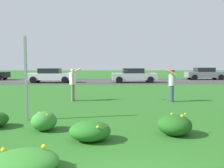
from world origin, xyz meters
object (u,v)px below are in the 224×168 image
person_catcher_red_cap_gray_shirt (172,82)px  car_white_center_left (51,75)px  person_thrower_white_shirt (73,82)px  car_silver_center_right (134,75)px  car_gray_rightmost (205,74)px  sign_post_near_path (26,79)px  frisbee_red (125,71)px

person_catcher_red_cap_gray_shirt → car_white_center_left: bearing=124.0°
person_thrower_white_shirt → car_silver_center_right: bearing=70.9°
person_thrower_white_shirt → car_gray_rightmost: person_thrower_white_shirt is taller
sign_post_near_path → car_silver_center_right: (5.44, 17.43, -0.67)m
car_silver_center_right → person_thrower_white_shirt: bearing=-109.1°
sign_post_near_path → car_silver_center_right: size_ratio=0.63×
sign_post_near_path → car_silver_center_right: bearing=72.7°
frisbee_red → person_thrower_white_shirt: bearing=177.8°
sign_post_near_path → car_white_center_left: size_ratio=0.63×
sign_post_near_path → car_white_center_left: (-3.01, 17.43, -0.67)m
person_thrower_white_shirt → car_silver_center_right: (4.48, 12.96, -0.26)m
person_catcher_red_cap_gray_shirt → frisbee_red: (-2.32, 0.27, 0.56)m
frisbee_red → car_gray_rightmost: size_ratio=0.05×
person_catcher_red_cap_gray_shirt → car_gray_rightmost: size_ratio=0.36×
sign_post_near_path → car_white_center_left: 17.70m
frisbee_red → car_white_center_left: size_ratio=0.05×
person_catcher_red_cap_gray_shirt → frisbee_red: size_ratio=6.86×
car_silver_center_right → person_catcher_red_cap_gray_shirt: bearing=-87.8°
car_white_center_left → sign_post_near_path: bearing=-80.2°
sign_post_near_path → car_silver_center_right: 18.28m
person_catcher_red_cap_gray_shirt → car_gray_rightmost: bearing=64.4°
sign_post_near_path → person_thrower_white_shirt: 4.60m
person_catcher_red_cap_gray_shirt → car_silver_center_right: (-0.52, 13.32, -0.23)m
car_white_center_left → car_gray_rightmost: size_ratio=1.00×
sign_post_near_path → frisbee_red: sign_post_near_path is taller
car_silver_center_right → frisbee_red: bearing=-97.8°
frisbee_red → car_silver_center_right: 13.20m
person_thrower_white_shirt → car_gray_rightmost: bearing=52.1°
car_white_center_left → car_silver_center_right: (8.45, 0.00, 0.00)m
person_thrower_white_shirt → car_gray_rightmost: size_ratio=0.37×
person_thrower_white_shirt → car_white_center_left: bearing=107.1°
car_silver_center_right → car_gray_rightmost: bearing=25.8°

